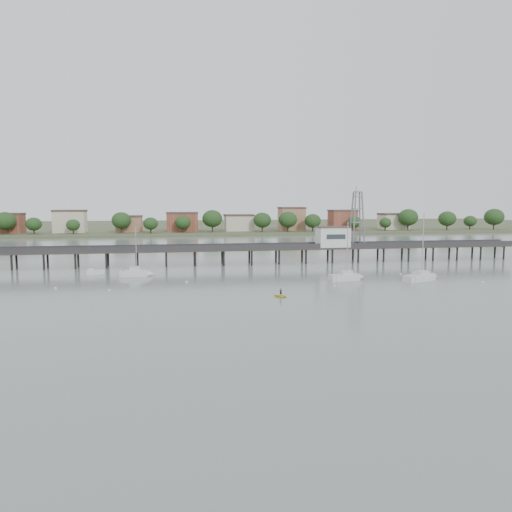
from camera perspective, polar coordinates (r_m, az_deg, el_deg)
The scene contains 12 objects.
ground_plane at distance 66.83m, azimuth 4.90°, elevation -7.30°, with size 500.00×500.00×0.00m, color slate.
pier at distance 124.47m, azimuth -2.21°, elevation 0.78°, with size 150.00×5.00×5.50m.
pier_building at distance 130.01m, azimuth 8.77°, elevation 2.21°, with size 8.40×5.40×5.30m.
lattice_tower at distance 132.02m, azimuth 11.48°, elevation 4.15°, with size 3.20×3.20×15.50m.
sailboat_d at distance 105.21m, azimuth 18.74°, elevation -2.29°, with size 8.94×5.99×14.30m.
sailboat_b at distance 107.66m, azimuth -13.18°, elevation -1.92°, with size 6.62×2.28×10.94m.
sailboat_c at distance 101.39m, azimuth 10.68°, elevation -2.37°, with size 7.70×3.96×12.30m.
white_tender at distance 113.05m, azimuth -17.98°, elevation -1.79°, with size 3.94×2.29×1.44m.
yellow_dinghy at distance 82.38m, azimuth 2.84°, elevation -4.70°, with size 1.74×0.50×2.43m, color yellow.
dinghy_occupant at distance 82.38m, azimuth 2.84°, elevation -4.70°, with size 0.43×1.17×0.28m, color black.
mooring_buoys at distance 95.41m, azimuth 1.39°, elevation -3.14°, with size 80.42×14.09×0.39m.
far_shore at distance 303.17m, azimuth -6.79°, elevation 3.41°, with size 500.00×170.00×10.40m.
Camera 1 is at (-16.88, -62.75, 15.62)m, focal length 35.00 mm.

